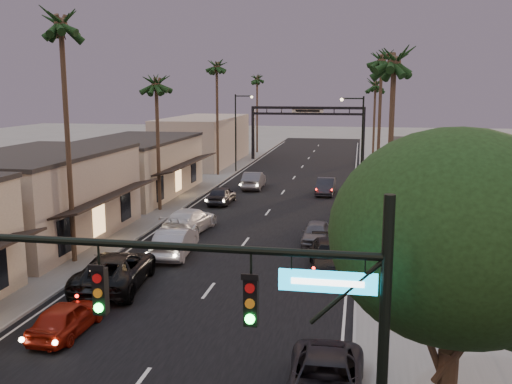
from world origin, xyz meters
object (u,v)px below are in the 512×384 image
at_px(oncoming_silver, 175,242).
at_px(palm_lb, 60,17).
at_px(arch, 307,120).
at_px(palm_far, 257,76).
at_px(streetlight_left, 238,126).
at_px(curbside_black, 331,257).
at_px(streetlight_right, 359,138).
at_px(palm_lc, 156,78).
at_px(oncoming_red, 67,318).
at_px(oncoming_pickup, 115,270).
at_px(traffic_signal, 285,326).
at_px(palm_ra, 394,53).
at_px(palm_rb, 382,55).
at_px(palm_ld, 217,63).
at_px(curbside_near, 325,383).
at_px(corner_tree, 459,245).
at_px(palm_rc, 376,81).

bearing_deg(oncoming_silver, palm_lb, 21.05).
bearing_deg(arch, palm_far, 136.05).
distance_m(streetlight_left, curbside_black, 37.41).
relative_size(streetlight_right, curbside_black, 1.65).
distance_m(palm_lc, curbside_black, 21.56).
relative_size(oncoming_red, oncoming_pickup, 0.63).
bearing_deg(oncoming_pickup, curbside_black, -163.90).
relative_size(traffic_signal, arch, 0.56).
height_order(palm_lc, palm_far, palm_far).
distance_m(arch, curbside_black, 47.50).
bearing_deg(curbside_black, palm_ra, 10.85).
xyz_separation_m(arch, oncoming_red, (-4.29, -56.79, -4.85)).
relative_size(palm_rb, oncoming_red, 3.52).
height_order(traffic_signal, palm_rb, palm_rb).
xyz_separation_m(traffic_signal, palm_ld, (-14.29, 51.00, 7.33)).
height_order(palm_ra, curbside_black, palm_ra).
bearing_deg(palm_lb, palm_rb, 51.98).
distance_m(palm_lc, oncoming_red, 25.17).
height_order(palm_ra, curbside_near, palm_ra).
height_order(streetlight_right, oncoming_pickup, streetlight_right).
distance_m(traffic_signal, palm_ld, 53.47).
bearing_deg(curbside_near, palm_ra, 79.54).
distance_m(palm_lb, palm_ld, 33.01).
bearing_deg(oncoming_red, palm_ra, -139.23).
relative_size(arch, streetlight_left, 1.69).
height_order(arch, palm_rb, palm_rb).
bearing_deg(palm_lb, corner_tree, -38.83).
xyz_separation_m(corner_tree, oncoming_pickup, (-14.13, 11.26, -5.09)).
bearing_deg(oncoming_red, arch, -93.48).
relative_size(streetlight_right, palm_ld, 0.63).
xyz_separation_m(streetlight_right, palm_lc, (-15.52, -9.00, 5.14)).
bearing_deg(palm_rc, palm_ld, -152.38).
xyz_separation_m(streetlight_right, palm_ld, (-15.52, 10.00, 7.09)).
height_order(traffic_signal, streetlight_right, streetlight_right).
xyz_separation_m(traffic_signal, oncoming_pickup, (-10.34, 14.71, -4.20)).
xyz_separation_m(palm_rc, curbside_black, (-2.92, -40.93, -9.68)).
bearing_deg(streetlight_right, arch, 105.47).
height_order(palm_ld, palm_rc, palm_ld).
height_order(streetlight_left, oncoming_red, streetlight_left).
xyz_separation_m(streetlight_left, oncoming_silver, (3.45, -33.57, -4.49)).
bearing_deg(arch, curbside_near, -84.11).
xyz_separation_m(corner_tree, curbside_near, (-3.28, 2.43, -5.25)).
height_order(palm_ra, oncoming_silver, palm_ra).
xyz_separation_m(palm_ra, palm_rb, (0.00, 20.00, 0.97)).
height_order(palm_rc, oncoming_silver, palm_rc).
distance_m(palm_lb, oncoming_red, 16.03).
height_order(arch, oncoming_pickup, arch).
distance_m(traffic_signal, oncoming_silver, 22.79).
relative_size(palm_rc, oncoming_pickup, 1.92).
bearing_deg(palm_ld, traffic_signal, -74.35).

